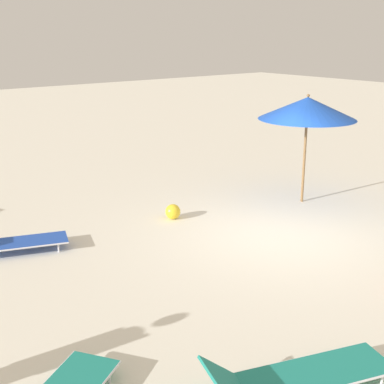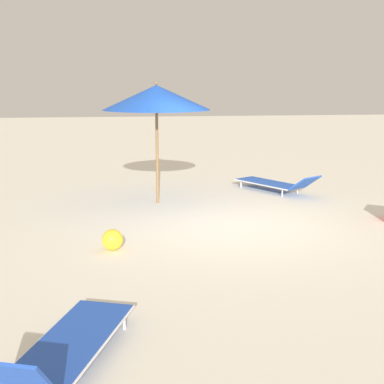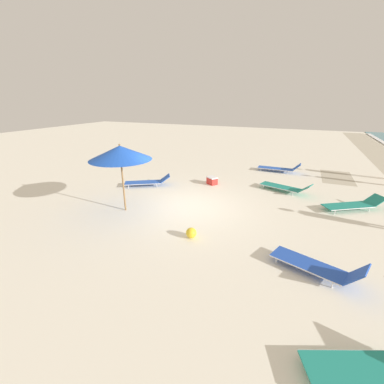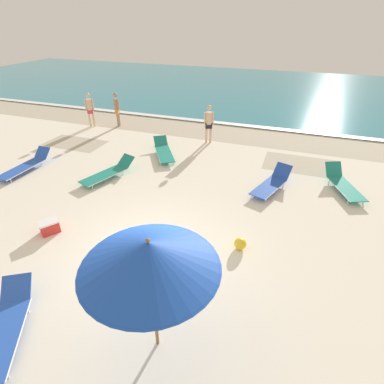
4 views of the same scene
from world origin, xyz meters
TOP-DOWN VIEW (x-y plane):
  - ground_plane at (0.00, 0.01)m, footprint 60.00×60.00m
  - beach_umbrella at (1.17, -1.99)m, footprint 2.19×2.19m
  - sun_lounger_under_umbrella at (-3.33, 3.37)m, footprint 1.27×2.29m
  - sun_lounger_near_water_left at (2.47, 4.51)m, footprint 1.26×2.13m
  - beach_ball at (2.08, 1.09)m, footprint 0.32×0.32m

SIDE VIEW (x-z plane):
  - ground_plane at x=0.00m, z-range -0.16..0.00m
  - beach_ball at x=2.08m, z-range 0.00..0.32m
  - sun_lounger_under_umbrella at x=-3.33m, z-range -0.05..0.47m
  - sun_lounger_near_water_left at x=2.47m, z-range -0.09..0.53m
  - beach_umbrella at x=1.17m, z-range 0.93..3.42m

